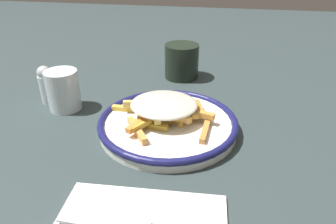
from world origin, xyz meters
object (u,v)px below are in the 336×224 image
(fries_heap, at_px, (164,108))
(plate, at_px, (168,124))
(water_glass, at_px, (63,90))
(coffee_mug, at_px, (182,61))
(salt_shaker, at_px, (46,84))

(fries_heap, bearing_deg, plate, -126.77)
(water_glass, bearing_deg, plate, -101.62)
(water_glass, xyz_separation_m, coffee_mug, (0.22, -0.22, 0.00))
(fries_heap, height_order, salt_shaker, salt_shaker)
(coffee_mug, bearing_deg, fries_heap, -179.30)
(plate, xyz_separation_m, salt_shaker, (0.07, 0.29, 0.03))
(plate, bearing_deg, salt_shaker, 76.32)
(plate, height_order, salt_shaker, salt_shaker)
(plate, distance_m, coffee_mug, 0.27)
(fries_heap, distance_m, water_glass, 0.23)
(plate, bearing_deg, fries_heap, 53.23)
(salt_shaker, bearing_deg, water_glass, -112.60)
(water_glass, height_order, coffee_mug, coffee_mug)
(plate, height_order, coffee_mug, coffee_mug)
(fries_heap, height_order, coffee_mug, coffee_mug)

